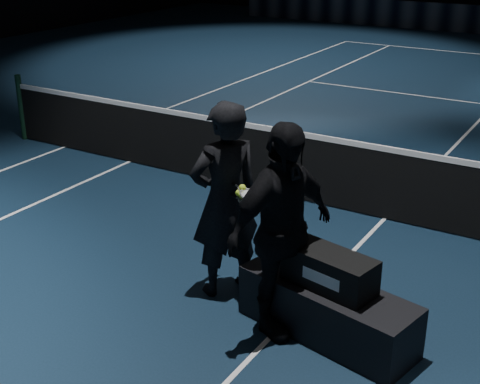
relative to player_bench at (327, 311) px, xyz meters
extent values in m
plane|color=black|center=(-0.40, 2.68, -0.25)|extent=(36.00, 36.00, 0.00)
cylinder|color=black|center=(-6.80, 2.68, 0.30)|extent=(0.10, 0.10, 1.10)
cube|color=black|center=(-0.40, 2.68, 0.20)|extent=(12.80, 0.02, 0.86)
cube|color=white|center=(-0.40, 2.68, 0.67)|extent=(12.80, 0.03, 0.07)
cube|color=black|center=(0.00, 0.00, 0.00)|extent=(1.73, 0.89, 0.49)
cube|color=black|center=(0.00, 0.00, 0.41)|extent=(0.88, 0.52, 0.33)
cube|color=white|center=(0.00, -0.18, 0.41)|extent=(0.38, 0.09, 0.11)
imported|color=black|center=(-1.20, 0.20, 0.73)|extent=(0.78, 0.86, 1.96)
imported|color=black|center=(-0.41, -0.13, 0.73)|extent=(0.84, 1.24, 1.96)
camera|label=1|loc=(1.97, -4.77, 3.24)|focal=50.00mm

